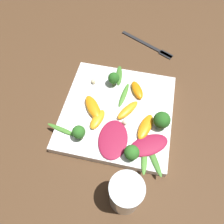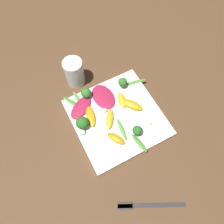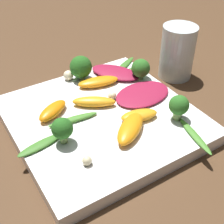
% 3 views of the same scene
% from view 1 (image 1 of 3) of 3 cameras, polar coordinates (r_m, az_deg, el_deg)
% --- Properties ---
extents(ground_plane, '(2.40, 2.40, 0.00)m').
position_cam_1_polar(ground_plane, '(0.59, 1.37, -0.58)').
color(ground_plane, '#4C331E').
extents(plate, '(0.28, 0.28, 0.02)m').
position_cam_1_polar(plate, '(0.58, 1.39, -0.01)').
color(plate, white).
rests_on(plate, ground_plane).
extents(drinking_glass, '(0.07, 0.07, 0.11)m').
position_cam_1_polar(drinking_glass, '(0.46, 3.57, -20.54)').
color(drinking_glass, silver).
rests_on(drinking_glass, ground_plane).
extents(fork, '(0.10, 0.18, 0.01)m').
position_cam_1_polar(fork, '(0.76, 10.40, 16.41)').
color(fork, '#262628').
rests_on(fork, ground_plane).
extents(radicchio_leaf_0, '(0.11, 0.08, 0.01)m').
position_cam_1_polar(radicchio_leaf_0, '(0.53, 0.28, -7.11)').
color(radicchio_leaf_0, maroon).
rests_on(radicchio_leaf_0, plate).
extents(radicchio_leaf_1, '(0.09, 0.11, 0.01)m').
position_cam_1_polar(radicchio_leaf_1, '(0.52, 9.56, -8.52)').
color(radicchio_leaf_1, maroon).
rests_on(radicchio_leaf_1, plate).
extents(orange_segment_0, '(0.07, 0.06, 0.02)m').
position_cam_1_polar(orange_segment_0, '(0.56, 4.16, 0.63)').
color(orange_segment_0, orange).
rests_on(orange_segment_0, plate).
extents(orange_segment_1, '(0.06, 0.04, 0.01)m').
position_cam_1_polar(orange_segment_1, '(0.55, -3.80, -1.90)').
color(orange_segment_1, orange).
rests_on(orange_segment_1, plate).
extents(orange_segment_2, '(0.08, 0.05, 0.01)m').
position_cam_1_polar(orange_segment_2, '(0.54, 8.74, -3.83)').
color(orange_segment_2, orange).
rests_on(orange_segment_2, plate).
extents(orange_segment_3, '(0.07, 0.05, 0.02)m').
position_cam_1_polar(orange_segment_3, '(0.60, 6.57, 5.74)').
color(orange_segment_3, orange).
rests_on(orange_segment_3, plate).
extents(orange_segment_4, '(0.08, 0.07, 0.02)m').
position_cam_1_polar(orange_segment_4, '(0.56, -5.01, 1.24)').
color(orange_segment_4, orange).
rests_on(orange_segment_4, plate).
extents(broccoli_floret_0, '(0.03, 0.03, 0.04)m').
position_cam_1_polar(broccoli_floret_0, '(0.52, -8.66, -5.27)').
color(broccoli_floret_0, '#84AD5B').
rests_on(broccoli_floret_0, plate).
extents(broccoli_floret_1, '(0.03, 0.03, 0.04)m').
position_cam_1_polar(broccoli_floret_1, '(0.60, 0.45, 8.80)').
color(broccoli_floret_1, '#7A9E51').
rests_on(broccoli_floret_1, plate).
extents(broccoli_floret_2, '(0.04, 0.04, 0.05)m').
position_cam_1_polar(broccoli_floret_2, '(0.54, 12.89, -2.07)').
color(broccoli_floret_2, '#7A9E51').
rests_on(broccoli_floret_2, plate).
extents(broccoli_floret_3, '(0.03, 0.03, 0.04)m').
position_cam_1_polar(broccoli_floret_3, '(0.50, 5.16, -10.50)').
color(broccoli_floret_3, '#7A9E51').
rests_on(broccoli_floret_3, plate).
extents(arugula_sprig_0, '(0.08, 0.02, 0.01)m').
position_cam_1_polar(arugula_sprig_0, '(0.59, 3.14, 4.51)').
color(arugula_sprig_0, '#47842D').
rests_on(arugula_sprig_0, plate).
extents(arugula_sprig_1, '(0.09, 0.06, 0.01)m').
position_cam_1_polar(arugula_sprig_1, '(0.52, 10.83, -11.80)').
color(arugula_sprig_1, '#3D7528').
rests_on(arugula_sprig_1, plate).
extents(arugula_sprig_2, '(0.03, 0.09, 0.01)m').
position_cam_1_polar(arugula_sprig_2, '(0.55, -12.84, -4.58)').
color(arugula_sprig_2, '#47842D').
rests_on(arugula_sprig_2, plate).
extents(arugula_sprig_3, '(0.07, 0.03, 0.01)m').
position_cam_1_polar(arugula_sprig_3, '(0.63, 1.88, 9.58)').
color(arugula_sprig_3, '#3D7528').
rests_on(arugula_sprig_3, plate).
extents(arugula_sprig_4, '(0.07, 0.02, 0.01)m').
position_cam_1_polar(arugula_sprig_4, '(0.51, 8.44, -12.37)').
color(arugula_sprig_4, '#47842D').
rests_on(arugula_sprig_4, plate).
extents(macadamia_nut_0, '(0.01, 0.01, 0.01)m').
position_cam_1_polar(macadamia_nut_0, '(0.54, 3.45, -2.63)').
color(macadamia_nut_0, beige).
rests_on(macadamia_nut_0, plate).
extents(macadamia_nut_1, '(0.02, 0.02, 0.02)m').
position_cam_1_polar(macadamia_nut_1, '(0.57, 13.95, -0.99)').
color(macadamia_nut_1, beige).
rests_on(macadamia_nut_1, plate).
extents(macadamia_nut_2, '(0.01, 0.01, 0.01)m').
position_cam_1_polar(macadamia_nut_2, '(0.62, -4.87, 7.96)').
color(macadamia_nut_2, beige).
rests_on(macadamia_nut_2, plate).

